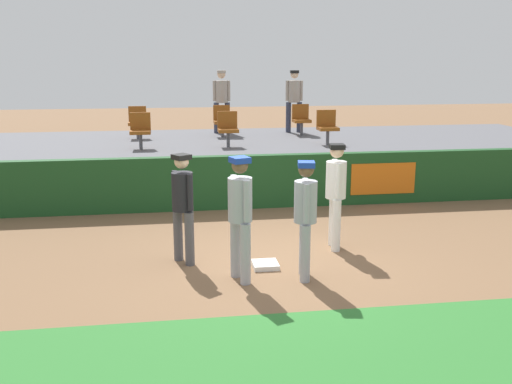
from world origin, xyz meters
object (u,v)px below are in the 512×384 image
(seat_front_center, at_px, (228,127))
(spectator_capped, at_px, (222,97))
(player_coach_visitor, at_px, (240,210))
(seat_back_center, at_px, (222,119))
(seat_back_left, at_px, (137,121))
(seat_front_right, at_px, (327,125))
(player_runner_visitor, at_px, (305,212))
(player_umpire, at_px, (183,201))
(player_fielder_home, at_px, (336,189))
(first_base, at_px, (265,265))
(seat_back_right, at_px, (301,118))
(spectator_hooded, at_px, (294,97))
(seat_front_left, at_px, (140,129))

(seat_front_center, relative_size, spectator_capped, 0.48)
(player_coach_visitor, xyz_separation_m, seat_back_center, (0.43, 7.45, 0.54))
(seat_back_left, bearing_deg, seat_front_right, -21.14)
(player_runner_visitor, height_order, player_umpire, player_runner_visitor)
(player_coach_visitor, height_order, seat_back_center, seat_back_center)
(seat_back_center, bearing_deg, player_fielder_home, -77.41)
(first_base, height_order, player_umpire, player_umpire)
(first_base, xyz_separation_m, seat_front_center, (-0.06, 5.18, 1.59))
(first_base, height_order, seat_back_left, seat_back_left)
(seat_back_left, xyz_separation_m, seat_back_right, (4.41, -0.00, -0.00))
(player_coach_visitor, height_order, seat_back_right, seat_back_right)
(seat_back_center, xyz_separation_m, seat_back_left, (-2.23, 0.00, 0.00))
(first_base, bearing_deg, seat_front_center, 90.62)
(spectator_hooded, xyz_separation_m, spectator_capped, (-2.04, 0.15, 0.00))
(seat_front_right, xyz_separation_m, spectator_capped, (-2.35, 2.59, 0.54))
(seat_front_left, bearing_deg, seat_back_right, 22.91)
(player_umpire, bearing_deg, spectator_capped, 136.25)
(player_umpire, relative_size, spectator_capped, 1.02)
(player_umpire, bearing_deg, player_coach_visitor, 8.65)
(seat_back_left, distance_m, seat_front_left, 1.81)
(player_runner_visitor, bearing_deg, player_fielder_home, 157.47)
(player_runner_visitor, bearing_deg, seat_back_right, 177.98)
(player_coach_visitor, relative_size, seat_back_center, 2.23)
(seat_front_right, relative_size, spectator_capped, 0.48)
(first_base, height_order, spectator_capped, spectator_capped)
(player_coach_visitor, relative_size, spectator_hooded, 1.08)
(player_umpire, distance_m, spectator_capped, 7.56)
(first_base, distance_m, player_coach_visitor, 1.23)
(first_base, bearing_deg, seat_back_right, 72.90)
(player_umpire, relative_size, seat_front_right, 2.12)
(player_coach_visitor, height_order, spectator_hooded, spectator_hooded)
(seat_front_center, bearing_deg, seat_front_right, -0.00)
(player_fielder_home, bearing_deg, seat_front_center, -155.18)
(seat_front_right, bearing_deg, spectator_hooded, 97.21)
(player_umpire, relative_size, seat_back_right, 2.12)
(seat_back_left, distance_m, seat_back_right, 4.41)
(spectator_capped, bearing_deg, spectator_hooded, 178.01)
(player_fielder_home, bearing_deg, seat_back_right, 179.74)
(player_runner_visitor, xyz_separation_m, seat_front_left, (-2.62, 5.71, 0.59))
(player_umpire, distance_m, seat_front_left, 4.87)
(player_coach_visitor, height_order, player_umpire, player_coach_visitor)
(player_fielder_home, height_order, player_umpire, player_fielder_home)
(seat_front_center, bearing_deg, first_base, -89.38)
(spectator_capped, bearing_deg, seat_back_center, 87.36)
(seat_back_center, distance_m, seat_back_left, 2.23)
(player_fielder_home, distance_m, seat_back_center, 6.38)
(spectator_hooded, bearing_deg, seat_back_center, 22.98)
(spectator_capped, bearing_deg, player_runner_visitor, 95.55)
(seat_back_right, bearing_deg, player_runner_visitor, -102.31)
(seat_back_center, distance_m, seat_front_center, 1.80)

